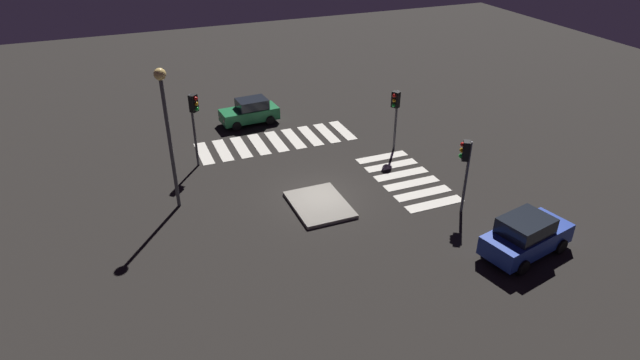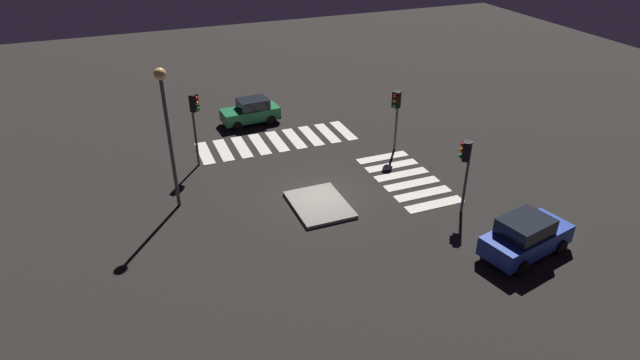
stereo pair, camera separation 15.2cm
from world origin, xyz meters
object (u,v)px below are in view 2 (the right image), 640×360
object	(u,v)px
traffic_light_south	(466,159)
traffic_island	(319,205)
street_lamp	(166,115)
car_green	(251,112)
traffic_light_east	(396,106)
traffic_light_north	(195,113)
car_blue	(526,237)

from	to	relation	value
traffic_light_south	traffic_island	bearing A→B (deg)	7.68
traffic_light_south	street_lamp	bearing A→B (deg)	9.22
car_green	traffic_light_south	xyz separation A→B (m)	(-14.74, -6.59, 2.06)
traffic_light_east	traffic_island	bearing A→B (deg)	4.10
car_green	traffic_light_north	size ratio (longest dim) A/B	0.92
car_blue	traffic_light_south	distance (m)	4.52
traffic_island	street_lamp	xyz separation A→B (m)	(2.72, 6.58, 4.84)
car_green	street_lamp	size ratio (longest dim) A/B	0.56
car_green	street_lamp	world-z (taller)	street_lamp
traffic_island	traffic_light_north	size ratio (longest dim) A/B	0.83
car_blue	traffic_light_north	bearing A→B (deg)	117.98
traffic_island	traffic_light_south	xyz separation A→B (m)	(-2.98, -6.27, 2.80)
traffic_light_north	traffic_island	bearing A→B (deg)	-5.93
traffic_island	traffic_light_north	world-z (taller)	traffic_light_north
street_lamp	traffic_light_east	bearing A→B (deg)	-82.80
traffic_island	street_lamp	distance (m)	8.61
traffic_light_north	street_lamp	size ratio (longest dim) A/B	0.60
traffic_light_north	traffic_light_east	distance (m)	11.56
car_green	traffic_island	bearing A→B (deg)	87.57
traffic_island	car_blue	bearing A→B (deg)	-135.54
car_blue	car_green	bearing A→B (deg)	98.78
car_blue	street_lamp	distance (m)	17.08
car_blue	traffic_island	bearing A→B (deg)	122.24
traffic_light_north	street_lamp	xyz separation A→B (m)	(-4.01, 1.85, 1.66)
car_green	traffic_light_south	world-z (taller)	traffic_light_south
traffic_light_east	traffic_light_south	distance (m)	7.37
car_green	traffic_light_east	bearing A→B (deg)	129.11
car_blue	car_green	size ratio (longest dim) A/B	1.14
traffic_light_south	street_lamp	distance (m)	14.21
traffic_light_east	car_green	bearing A→B (deg)	-76.40
car_blue	traffic_light_south	bearing A→B (deg)	86.39
street_lamp	car_green	bearing A→B (deg)	-34.69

